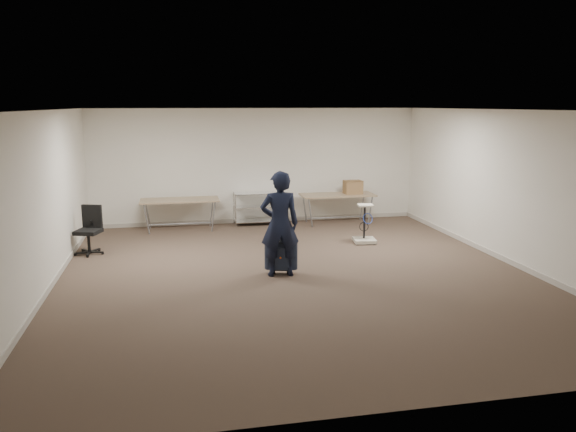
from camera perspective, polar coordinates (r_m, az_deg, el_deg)
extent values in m
plane|color=#47352B|center=(9.75, 0.82, -5.96)|extent=(9.00, 9.00, 0.00)
plane|color=silver|center=(13.82, -3.16, 5.08)|extent=(8.00, 0.00, 8.00)
plane|color=silver|center=(5.23, 11.49, -5.51)|extent=(8.00, 0.00, 8.00)
plane|color=silver|center=(9.43, -23.63, 1.24)|extent=(0.00, 9.00, 9.00)
plane|color=silver|center=(11.00, 21.68, 2.70)|extent=(0.00, 9.00, 9.00)
plane|color=white|center=(9.31, 0.87, 10.73)|extent=(8.00, 8.00, 0.00)
cube|color=beige|center=(14.02, -3.10, -0.42)|extent=(8.00, 0.02, 0.10)
cube|color=beige|center=(9.74, -22.95, -6.60)|extent=(0.02, 9.00, 0.10)
cube|color=beige|center=(11.25, 21.14, -4.11)|extent=(0.02, 9.00, 0.10)
cube|color=#8E7157|center=(13.23, -10.95, 1.60)|extent=(1.80, 0.75, 0.03)
cylinder|color=gray|center=(13.33, -10.86, -0.78)|extent=(1.50, 0.02, 0.02)
cylinder|color=gray|center=(13.02, -14.17, -0.33)|extent=(0.13, 0.04, 0.69)
cylinder|color=gray|center=(13.03, -7.58, -0.07)|extent=(0.13, 0.04, 0.69)
cylinder|color=gray|center=(13.60, -14.07, 0.17)|extent=(0.13, 0.04, 0.69)
cylinder|color=gray|center=(13.61, -7.75, 0.42)|extent=(0.13, 0.04, 0.69)
cube|color=#8E7157|center=(13.79, 5.04, 2.16)|extent=(1.80, 0.75, 0.03)
cylinder|color=gray|center=(13.89, 5.00, -0.14)|extent=(1.50, 0.02, 0.02)
cylinder|color=gray|center=(13.37, 2.30, 0.32)|extent=(0.13, 0.04, 0.69)
cylinder|color=gray|center=(13.80, 8.36, 0.55)|extent=(0.13, 0.04, 0.69)
cylinder|color=gray|center=(13.95, 1.71, 0.78)|extent=(0.13, 0.04, 0.69)
cylinder|color=gray|center=(14.36, 7.55, 0.99)|extent=(0.13, 0.04, 0.69)
cylinder|color=silver|center=(13.38, -5.33, 0.51)|extent=(0.02, 0.02, 0.80)
cylinder|color=silver|center=(13.56, -0.28, 0.70)|extent=(0.02, 0.02, 0.80)
cylinder|color=silver|center=(13.82, -5.54, 0.85)|extent=(0.02, 0.02, 0.80)
cylinder|color=silver|center=(13.99, -0.64, 1.03)|extent=(0.02, 0.02, 0.80)
cube|color=silver|center=(13.73, -2.92, -0.45)|extent=(1.20, 0.45, 0.02)
cube|color=silver|center=(13.67, -2.94, 0.99)|extent=(1.20, 0.45, 0.02)
cube|color=silver|center=(13.61, -2.95, 2.35)|extent=(1.20, 0.45, 0.01)
imported|color=black|center=(9.48, -0.85, -0.81)|extent=(0.68, 0.46, 1.81)
cube|color=black|center=(9.69, -0.72, -3.94)|extent=(0.41, 0.30, 0.50)
cube|color=black|center=(9.78, -0.71, -5.40)|extent=(0.36, 0.23, 0.03)
cylinder|color=black|center=(9.78, -1.39, -5.69)|extent=(0.04, 0.07, 0.07)
cylinder|color=black|center=(9.77, -0.04, -5.72)|extent=(0.04, 0.07, 0.07)
torus|color=black|center=(9.62, -0.72, -2.34)|extent=(0.16, 0.06, 0.16)
cube|color=#E44D0C|center=(9.60, -0.72, -1.25)|extent=(0.03, 0.01, 0.38)
cylinder|color=black|center=(11.71, -19.52, -3.45)|extent=(0.57, 0.57, 0.09)
cylinder|color=black|center=(11.67, -19.58, -2.52)|extent=(0.06, 0.06, 0.38)
cube|color=black|center=(11.62, -19.65, -1.51)|extent=(0.56, 0.56, 0.08)
cube|color=black|center=(11.75, -19.28, -0.01)|extent=(0.40, 0.18, 0.46)
cube|color=beige|center=(12.03, 7.76, -2.46)|extent=(0.51, 0.51, 0.07)
cylinder|color=black|center=(11.81, 7.22, -2.88)|extent=(0.05, 0.05, 0.04)
cylinder|color=black|center=(11.98, 7.74, -0.57)|extent=(0.05, 0.05, 0.72)
cube|color=beige|center=(11.87, 7.86, 1.09)|extent=(0.35, 0.31, 0.04)
torus|color=blue|center=(11.87, 8.15, -0.25)|extent=(0.24, 0.12, 0.22)
cube|color=#8A5B40|center=(13.89, 6.61, 2.94)|extent=(0.44, 0.33, 0.32)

